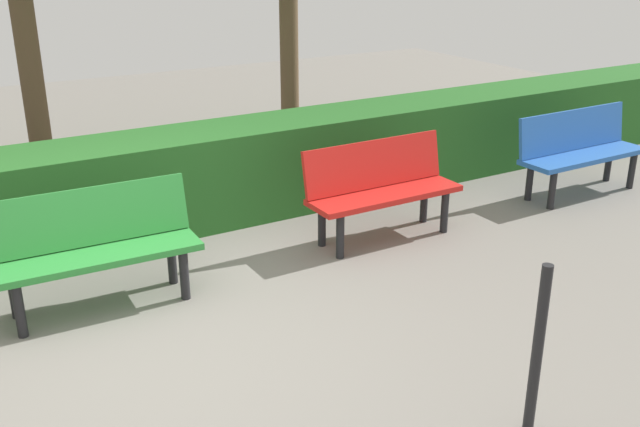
{
  "coord_description": "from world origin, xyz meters",
  "views": [
    {
      "loc": [
        1.11,
        4.1,
        2.54
      ],
      "look_at": [
        -1.52,
        -0.34,
        0.55
      ],
      "focal_mm": 40.45,
      "sensor_mm": 36.0,
      "label": 1
    }
  ],
  "objects": [
    {
      "name": "railing_post_mid",
      "position": [
        -1.54,
        1.87,
        0.5
      ],
      "size": [
        0.06,
        0.06,
        1.0
      ],
      "primitive_type": "cylinder",
      "color": "black",
      "rests_on": "ground_plane"
    },
    {
      "name": "bench_red",
      "position": [
        -2.43,
        -0.81,
        0.48
      ],
      "size": [
        1.42,
        0.47,
        0.86
      ],
      "rotation": [
        0.0,
        0.0,
        -0.0
      ],
      "color": "red",
      "rests_on": "ground_plane"
    },
    {
      "name": "bench_green",
      "position": [
        0.08,
        -0.8,
        0.48
      ],
      "size": [
        1.47,
        0.52,
        0.86
      ],
      "rotation": [
        0.0,
        0.0,
        -0.04
      ],
      "color": "#2D8C38",
      "rests_on": "ground_plane"
    },
    {
      "name": "bench_blue",
      "position": [
        -4.9,
        -0.74,
        0.48
      ],
      "size": [
        1.52,
        0.46,
        0.86
      ],
      "rotation": [
        0.0,
        0.0,
        0.01
      ],
      "color": "blue",
      "rests_on": "ground_plane"
    },
    {
      "name": "hedge_row",
      "position": [
        -1.14,
        -1.98,
        0.44
      ],
      "size": [
        15.96,
        0.78,
        0.88
      ],
      "primitive_type": "cube",
      "color": "#266023",
      "rests_on": "ground_plane"
    },
    {
      "name": "ground_plane",
      "position": [
        0.0,
        0.0,
        0.0
      ],
      "size": [
        19.96,
        19.96,
        0.0
      ],
      "primitive_type": "plane",
      "color": "gray"
    }
  ]
}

